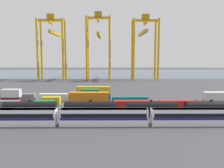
{
  "coord_description": "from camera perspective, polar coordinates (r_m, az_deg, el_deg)",
  "views": [
    {
      "loc": [
        7.62,
        -74.62,
        16.27
      ],
      "look_at": [
        8.44,
        26.3,
        4.15
      ],
      "focal_mm": 37.95,
      "sensor_mm": 36.0,
      "label": 1
    }
  ],
  "objects": [
    {
      "name": "shipping_container_12",
      "position": [
        79.66,
        -5.19,
        -4.01
      ],
      "size": [
        6.04,
        2.44,
        2.6
      ],
      "primitive_type": "cube",
      "color": "#1C4299",
      "rests_on": "ground_plane"
    },
    {
      "name": "shipping_container_16",
      "position": [
        92.14,
        -21.63,
        -2.99
      ],
      "size": [
        12.1,
        2.44,
        2.6
      ],
      "primitive_type": "cube",
      "color": "slate",
      "rests_on": "ground_plane"
    },
    {
      "name": "shipping_container_5",
      "position": [
        75.81,
        15.66,
        -4.8
      ],
      "size": [
        12.1,
        2.44,
        2.6
      ],
      "primitive_type": "cube",
      "color": "#AD211C",
      "rests_on": "ground_plane"
    },
    {
      "name": "passenger_train",
      "position": [
        56.13,
        -1.96,
        -7.74
      ],
      "size": [
        63.37,
        3.14,
        3.9
      ],
      "color": "silver",
      "rests_on": "ground_plane"
    },
    {
      "name": "shipping_container_4",
      "position": [
        73.21,
        5.24,
        -4.98
      ],
      "size": [
        12.1,
        2.44,
        2.6
      ],
      "primitive_type": "cube",
      "color": "#AD211C",
      "rests_on": "ground_plane"
    },
    {
      "name": "ground_plane",
      "position": [
        116.02,
        -4.23,
        -1.23
      ],
      "size": [
        420.0,
        420.0,
        0.0
      ],
      "primitive_type": "plane",
      "color": "#424247"
    },
    {
      "name": "gantry_crane_central",
      "position": [
        166.01,
        -3.24,
        10.6
      ],
      "size": [
        16.85,
        36.97,
        45.47
      ],
      "color": "gold",
      "rests_on": "ground_plane"
    },
    {
      "name": "shipping_container_13",
      "position": [
        79.21,
        -5.21,
        -2.17
      ],
      "size": [
        6.04,
        2.44,
        2.6
      ],
      "primitive_type": "cube",
      "color": "#197538",
      "rests_on": "shipping_container_12"
    },
    {
      "name": "shipping_container_3",
      "position": [
        72.66,
        -5.6,
        -2.99
      ],
      "size": [
        12.1,
        2.44,
        2.6
      ],
      "primitive_type": "cube",
      "color": "orange",
      "rests_on": "shipping_container_2"
    },
    {
      "name": "shipping_container_11",
      "position": [
        81.8,
        -14.44,
        -3.92
      ],
      "size": [
        6.04,
        2.44,
        2.6
      ],
      "primitive_type": "cube",
      "color": "gold",
      "rests_on": "ground_plane"
    },
    {
      "name": "shipping_container_17",
      "position": [
        88.14,
        -13.32,
        -3.12
      ],
      "size": [
        12.1,
        2.44,
        2.6
      ],
      "primitive_type": "cube",
      "color": "silver",
      "rests_on": "ground_plane"
    },
    {
      "name": "gantry_crane_east",
      "position": [
        167.91,
        7.82,
        10.5
      ],
      "size": [
        17.85,
        39.9,
        43.8
      ],
      "color": "gold",
      "rests_on": "ground_plane"
    },
    {
      "name": "shipping_container_2",
      "position": [
        73.15,
        -5.58,
        -5.0
      ],
      "size": [
        12.1,
        2.44,
        2.6
      ],
      "primitive_type": "cube",
      "color": "silver",
      "rests_on": "ground_plane"
    },
    {
      "name": "shipping_container_18",
      "position": [
        86.14,
        -4.44,
        -3.18
      ],
      "size": [
        12.1,
        2.44,
        2.6
      ],
      "primitive_type": "cube",
      "color": "#1C4299",
      "rests_on": "ground_plane"
    },
    {
      "name": "shipping_container_1",
      "position": [
        75.62,
        -16.04,
        -4.84
      ],
      "size": [
        6.04,
        2.44,
        2.6
      ],
      "primitive_type": "cube",
      "color": "#197538",
      "rests_on": "ground_plane"
    },
    {
      "name": "gantry_crane_west",
      "position": [
        170.07,
        -14.14,
        10.2
      ],
      "size": [
        18.35,
        34.23,
        43.89
      ],
      "color": "gold",
      "rests_on": "ground_plane"
    },
    {
      "name": "shipping_container_6",
      "position": [
        80.7,
        25.11,
        -4.5
      ],
      "size": [
        12.1,
        2.44,
        2.6
      ],
      "primitive_type": "cube",
      "color": "orange",
      "rests_on": "ground_plane"
    },
    {
      "name": "shipping_container_9",
      "position": [
        85.93,
        -23.01,
        -3.74
      ],
      "size": [
        6.04,
        2.44,
        2.6
      ],
      "primitive_type": "cube",
      "color": "maroon",
      "rests_on": "ground_plane"
    },
    {
      "name": "shipping_container_10",
      "position": [
        85.52,
        -23.09,
        -2.02
      ],
      "size": [
        6.04,
        2.44,
        2.6
      ],
      "primitive_type": "cube",
      "color": "silver",
      "rests_on": "shipping_container_9"
    },
    {
      "name": "shipping_container_7",
      "position": [
        80.26,
        25.2,
        -2.68
      ],
      "size": [
        12.1,
        2.44,
        2.6
      ],
      "primitive_type": "cube",
      "color": "silver",
      "rests_on": "shipping_container_6"
    },
    {
      "name": "shipping_container_14",
      "position": [
        79.66,
        4.31,
        -4.01
      ],
      "size": [
        12.1,
        2.44,
        2.6
      ],
      "primitive_type": "cube",
      "color": "#146066",
      "rests_on": "ground_plane"
    },
    {
      "name": "freight_tank_row",
      "position": [
        64.23,
        -5.15,
        -5.89
      ],
      "size": [
        78.93,
        3.02,
        4.48
      ],
      "color": "#232326",
      "rests_on": "ground_plane"
    },
    {
      "name": "harbour_water",
      "position": [
        221.14,
        -2.44,
        2.62
      ],
      "size": [
        400.0,
        110.0,
        0.01
      ],
      "primitive_type": "cube",
      "color": "#384C60",
      "rests_on": "ground_plane"
    },
    {
      "name": "shipping_container_19",
      "position": [
        85.73,
        -4.45,
        -1.47
      ],
      "size": [
        12.1,
        2.44,
        2.6
      ],
      "primitive_type": "cube",
      "color": "gold",
      "rests_on": "shipping_container_18"
    }
  ]
}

